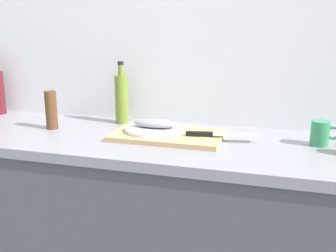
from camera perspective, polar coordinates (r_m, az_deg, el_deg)
The scene contains 9 objects.
back_wall at distance 1.89m, azimuth 0.03°, elevation 11.21°, with size 3.20×0.05×2.50m, color white.
kitchen_counter at distance 1.82m, azimuth -2.99°, elevation -15.45°, with size 2.00×0.60×0.90m.
cutting_board at distance 1.64m, azimuth -0.00°, elevation -1.36°, with size 0.46×0.27×0.02m, color tan.
white_plate at distance 1.67m, azimuth -1.91°, elevation -0.45°, with size 0.26×0.26×0.01m, color white.
fish_fillet at distance 1.66m, azimuth -1.92°, elevation 0.40°, with size 0.19×0.08×0.04m, color gray.
chef_knife at distance 1.59m, azimuth 6.51°, elevation -1.22°, with size 0.29×0.08×0.02m.
olive_oil_bottle at distance 1.88m, azimuth -6.80°, elevation 4.09°, with size 0.06×0.06×0.30m.
coffee_mug_0 at distance 1.63m, azimuth 21.45°, elevation -0.99°, with size 0.11×0.07×0.10m.
pepper_mill at distance 1.84m, azimuth -16.71°, elevation 2.25°, with size 0.05×0.05×0.17m, color brown.
Camera 1 is at (0.54, -1.49, 1.35)m, focal length 41.69 mm.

